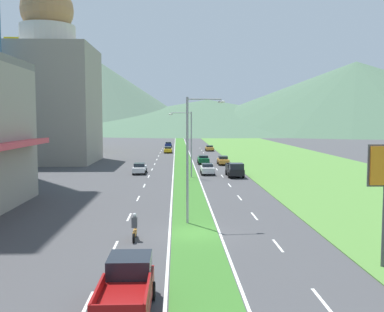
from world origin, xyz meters
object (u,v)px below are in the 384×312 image
object	(u,v)px
car_2	(168,150)
street_lamp_mid	(189,140)
car_4	(223,160)
motorcycle_rider	(135,229)
pickup_truck_1	(127,290)
street_lamp_near	(191,152)
car_5	(168,144)
car_1	(207,169)
car_3	(203,159)
car_6	(209,148)
pickup_truck_0	(235,170)
car_0	(140,168)

from	to	relation	value
car_2	street_lamp_mid	bearing A→B (deg)	-175.30
car_4	motorcycle_rider	distance (m)	48.99
pickup_truck_1	street_lamp_near	bearing A→B (deg)	-11.56
street_lamp_near	car_5	bearing A→B (deg)	92.12
car_1	street_lamp_near	bearing A→B (deg)	-6.27
street_lamp_mid	car_5	size ratio (longest dim) A/B	2.06
car_1	car_3	xyz separation A→B (m)	(0.33, 14.97, -0.01)
car_5	pickup_truck_1	xyz separation A→B (m)	(0.25, -107.62, 0.24)
car_1	car_6	xyz separation A→B (m)	(3.76, 46.52, -0.07)
car_4	pickup_truck_0	size ratio (longest dim) A/B	0.83
pickup_truck_0	car_1	bearing A→B (deg)	-129.06
street_lamp_mid	car_2	xyz separation A→B (m)	(-3.62, 44.08, -4.40)
street_lamp_mid	pickup_truck_0	distance (m)	7.64
street_lamp_near	motorcycle_rider	size ratio (longest dim) A/B	4.78
car_2	car_6	size ratio (longest dim) A/B	1.03
car_0	pickup_truck_0	bearing A→B (deg)	-107.38
pickup_truck_0	car_6	bearing A→B (deg)	179.80
car_1	car_3	world-z (taller)	car_1
car_1	pickup_truck_0	size ratio (longest dim) A/B	0.76
car_0	car_6	world-z (taller)	car_0
car_5	motorcycle_rider	size ratio (longest dim) A/B	2.16
street_lamp_near	pickup_truck_1	size ratio (longest dim) A/B	1.77
car_0	motorcycle_rider	xyz separation A→B (m)	(2.61, -35.71, -0.03)
car_3	pickup_truck_1	world-z (taller)	pickup_truck_1
car_0	car_5	distance (m)	60.96
car_0	pickup_truck_0	size ratio (longest dim) A/B	0.88
street_lamp_near	car_4	size ratio (longest dim) A/B	2.14
street_lamp_mid	car_0	size ratio (longest dim) A/B	1.87
street_lamp_near	car_4	distance (m)	44.11
car_4	street_lamp_mid	bearing A→B (deg)	-20.85
car_6	pickup_truck_0	bearing A→B (deg)	-0.20
street_lamp_mid	car_5	distance (m)	65.99
car_0	car_3	xyz separation A→B (m)	(10.12, 13.70, -0.00)
car_2	car_4	size ratio (longest dim) A/B	1.01
car_2	car_4	world-z (taller)	car_4
car_5	pickup_truck_0	world-z (taller)	pickup_truck_0
car_2	car_4	xyz separation A→B (m)	(10.06, -27.18, 0.01)
motorcycle_rider	car_4	bearing A→B (deg)	-12.78
car_1	motorcycle_rider	world-z (taller)	motorcycle_rider
car_5	pickup_truck_0	bearing A→B (deg)	-171.01
car_5	pickup_truck_1	size ratio (longest dim) A/B	0.80
car_1	car_5	bearing A→B (deg)	-173.84
street_lamp_near	car_1	xyz separation A→B (m)	(3.29, 29.97, -4.70)
street_lamp_near	car_1	size ratio (longest dim) A/B	2.33
car_0	car_2	bearing A→B (deg)	-4.94
car_3	pickup_truck_0	distance (m)	18.18
car_4	pickup_truck_0	distance (m)	16.25
street_lamp_near	motorcycle_rider	xyz separation A→B (m)	(-3.89, -4.47, -4.74)
street_lamp_near	car_0	distance (m)	32.26
pickup_truck_0	motorcycle_rider	bearing A→B (deg)	-18.86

